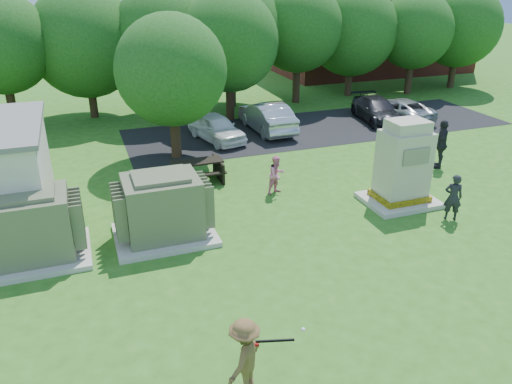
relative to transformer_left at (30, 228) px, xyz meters
name	(u,v)px	position (x,y,z in m)	size (l,w,h in m)	color
ground	(311,301)	(6.50, -4.50, -0.97)	(120.00, 120.00, 0.00)	#2D6619
brick_building	(371,19)	(24.50, 22.50, 3.03)	(15.00, 8.00, 8.00)	maroon
parking_strip	(320,127)	(13.50, 9.00, -0.96)	(20.00, 6.00, 0.01)	#232326
transformer_left	(30,228)	(0.00, 0.00, 0.00)	(3.00, 2.40, 2.07)	beige
transformer_right	(163,208)	(3.70, 0.00, 0.00)	(3.00, 2.40, 2.07)	beige
generator_cabinet	(403,168)	(11.94, -0.31, 0.34)	(2.46, 2.01, 2.99)	beige
picnic_table	(197,169)	(5.70, 3.99, -0.44)	(1.97, 1.48, 0.84)	black
batter	(245,357)	(4.05, -6.65, -0.14)	(1.07, 0.61, 1.65)	brown
person_by_generator	(453,197)	(12.77, -1.98, -0.18)	(0.58, 0.38, 1.58)	black
person_at_picnic	(277,175)	(8.17, 1.92, -0.25)	(0.70, 0.55, 1.44)	pink
person_walking_right	(441,144)	(15.51, 2.08, 0.04)	(1.19, 0.49, 2.03)	#252429
car_white	(216,128)	(7.80, 8.71, -0.34)	(1.50, 3.73, 1.27)	white
car_silver_a	(267,117)	(10.64, 9.34, -0.23)	(1.56, 4.49, 1.48)	#BABBC0
car_dark	(377,110)	(16.88, 8.98, -0.35)	(1.74, 4.28, 1.24)	black
car_silver_b	(397,109)	(18.07, 8.82, -0.37)	(1.98, 4.29, 1.19)	#AAAAAF
batting_equipment	(274,340)	(4.62, -6.69, 0.13)	(1.18, 0.28, 0.16)	black
tree_row	(196,38)	(8.25, 14.00, 3.18)	(41.30, 13.30, 7.30)	#47301E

